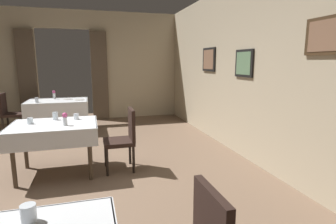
{
  "coord_description": "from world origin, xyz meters",
  "views": [
    {
      "loc": [
        0.66,
        -3.84,
        1.61
      ],
      "look_at": [
        1.76,
        0.01,
        0.88
      ],
      "focal_mm": 29.04,
      "sensor_mm": 36.0,
      "label": 1
    }
  ],
  "objects_px": {
    "chair_mid_right": "(124,136)",
    "plate_far_d": "(79,100)",
    "dining_table_mid": "(54,130)",
    "flower_vase_far": "(54,94)",
    "plate_far_c": "(68,99)",
    "glass_mid_c": "(76,116)",
    "dining_table_far": "(58,104)",
    "glass_mid_b": "(55,116)",
    "glass_far_b": "(37,100)",
    "flower_vase_mid": "(65,119)",
    "glass_mid_d": "(30,121)",
    "glass_near_a": "(28,213)",
    "chair_far_left": "(9,111)"
  },
  "relations": [
    {
      "from": "glass_near_a",
      "to": "plate_far_d",
      "type": "distance_m",
      "value": 5.04
    },
    {
      "from": "chair_mid_right",
      "to": "dining_table_mid",
      "type": "bearing_deg",
      "value": 173.98
    },
    {
      "from": "plate_far_c",
      "to": "chair_mid_right",
      "type": "bearing_deg",
      "value": -70.65
    },
    {
      "from": "chair_mid_right",
      "to": "flower_vase_far",
      "type": "xyz_separation_m",
      "value": [
        -1.29,
        2.94,
        0.34
      ]
    },
    {
      "from": "chair_mid_right",
      "to": "plate_far_d",
      "type": "relative_size",
      "value": 4.23
    },
    {
      "from": "chair_far_left",
      "to": "glass_mid_d",
      "type": "height_order",
      "value": "chair_far_left"
    },
    {
      "from": "glass_near_a",
      "to": "glass_far_b",
      "type": "distance_m",
      "value": 4.94
    },
    {
      "from": "chair_mid_right",
      "to": "glass_far_b",
      "type": "relative_size",
      "value": 8.14
    },
    {
      "from": "flower_vase_mid",
      "to": "flower_vase_far",
      "type": "bearing_deg",
      "value": 99.14
    },
    {
      "from": "chair_mid_right",
      "to": "flower_vase_mid",
      "type": "relative_size",
      "value": 5.17
    },
    {
      "from": "chair_mid_right",
      "to": "glass_mid_d",
      "type": "distance_m",
      "value": 1.34
    },
    {
      "from": "glass_mid_b",
      "to": "plate_far_d",
      "type": "distance_m",
      "value": 2.22
    },
    {
      "from": "glass_mid_b",
      "to": "glass_far_b",
      "type": "distance_m",
      "value": 2.13
    },
    {
      "from": "glass_near_a",
      "to": "plate_far_d",
      "type": "xyz_separation_m",
      "value": [
        0.1,
        5.03,
        -0.04
      ]
    },
    {
      "from": "chair_mid_right",
      "to": "glass_near_a",
      "type": "height_order",
      "value": "chair_mid_right"
    },
    {
      "from": "chair_mid_right",
      "to": "plate_far_c",
      "type": "relative_size",
      "value": 4.47
    },
    {
      "from": "flower_vase_mid",
      "to": "glass_mid_b",
      "type": "height_order",
      "value": "flower_vase_mid"
    },
    {
      "from": "glass_near_a",
      "to": "flower_vase_far",
      "type": "xyz_separation_m",
      "value": [
        -0.48,
        5.4,
        0.06
      ]
    },
    {
      "from": "flower_vase_far",
      "to": "chair_mid_right",
      "type": "bearing_deg",
      "value": -66.27
    },
    {
      "from": "chair_mid_right",
      "to": "chair_far_left",
      "type": "bearing_deg",
      "value": 128.31
    },
    {
      "from": "chair_mid_right",
      "to": "flower_vase_mid",
      "type": "bearing_deg",
      "value": -175.88
    },
    {
      "from": "plate_far_c",
      "to": "plate_far_d",
      "type": "xyz_separation_m",
      "value": [
        0.26,
        -0.19,
        0.0
      ]
    },
    {
      "from": "dining_table_far",
      "to": "glass_far_b",
      "type": "bearing_deg",
      "value": -139.26
    },
    {
      "from": "flower_vase_mid",
      "to": "plate_far_c",
      "type": "distance_m",
      "value": 2.83
    },
    {
      "from": "glass_mid_d",
      "to": "flower_vase_far",
      "type": "relative_size",
      "value": 0.43
    },
    {
      "from": "glass_mid_c",
      "to": "plate_far_c",
      "type": "relative_size",
      "value": 0.42
    },
    {
      "from": "flower_vase_mid",
      "to": "glass_mid_d",
      "type": "height_order",
      "value": "flower_vase_mid"
    },
    {
      "from": "glass_near_a",
      "to": "glass_mid_c",
      "type": "xyz_separation_m",
      "value": [
        0.13,
        2.79,
        -0.01
      ]
    },
    {
      "from": "dining_table_mid",
      "to": "plate_far_d",
      "type": "relative_size",
      "value": 5.39
    },
    {
      "from": "dining_table_far",
      "to": "dining_table_mid",
      "type": "bearing_deg",
      "value": -85.22
    },
    {
      "from": "glass_near_a",
      "to": "plate_far_c",
      "type": "distance_m",
      "value": 5.23
    },
    {
      "from": "dining_table_mid",
      "to": "flower_vase_far",
      "type": "xyz_separation_m",
      "value": [
        -0.31,
        2.83,
        0.21
      ]
    },
    {
      "from": "flower_vase_far",
      "to": "plate_far_c",
      "type": "distance_m",
      "value": 0.37
    },
    {
      "from": "dining_table_far",
      "to": "flower_vase_far",
      "type": "bearing_deg",
      "value": 116.82
    },
    {
      "from": "dining_table_far",
      "to": "glass_mid_d",
      "type": "xyz_separation_m",
      "value": [
        -0.1,
        -2.58,
        0.14
      ]
    },
    {
      "from": "plate_far_c",
      "to": "glass_mid_c",
      "type": "bearing_deg",
      "value": -83.19
    },
    {
      "from": "glass_mid_c",
      "to": "glass_far_b",
      "type": "bearing_deg",
      "value": 113.38
    },
    {
      "from": "glass_near_a",
      "to": "flower_vase_far",
      "type": "relative_size",
      "value": 0.5
    },
    {
      "from": "chair_far_left",
      "to": "glass_near_a",
      "type": "relative_size",
      "value": 9.23
    },
    {
      "from": "chair_far_left",
      "to": "plate_far_c",
      "type": "relative_size",
      "value": 4.47
    },
    {
      "from": "dining_table_mid",
      "to": "plate_far_c",
      "type": "height_order",
      "value": "plate_far_c"
    },
    {
      "from": "chair_far_left",
      "to": "flower_vase_mid",
      "type": "relative_size",
      "value": 5.17
    },
    {
      "from": "plate_far_d",
      "to": "dining_table_mid",
      "type": "bearing_deg",
      "value": -96.16
    },
    {
      "from": "flower_vase_mid",
      "to": "glass_mid_c",
      "type": "height_order",
      "value": "flower_vase_mid"
    },
    {
      "from": "flower_vase_mid",
      "to": "glass_far_b",
      "type": "distance_m",
      "value": 2.6
    },
    {
      "from": "glass_mid_b",
      "to": "glass_mid_c",
      "type": "bearing_deg",
      "value": -9.15
    },
    {
      "from": "dining_table_far",
      "to": "glass_near_a",
      "type": "xyz_separation_m",
      "value": [
        0.39,
        -5.21,
        0.15
      ]
    },
    {
      "from": "chair_mid_right",
      "to": "chair_far_left",
      "type": "xyz_separation_m",
      "value": [
        -2.25,
        2.84,
        0.0
      ]
    },
    {
      "from": "chair_mid_right",
      "to": "plate_far_d",
      "type": "bearing_deg",
      "value": 105.41
    },
    {
      "from": "glass_far_b",
      "to": "plate_far_d",
      "type": "xyz_separation_m",
      "value": [
        0.88,
        0.16,
        -0.05
      ]
    }
  ]
}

